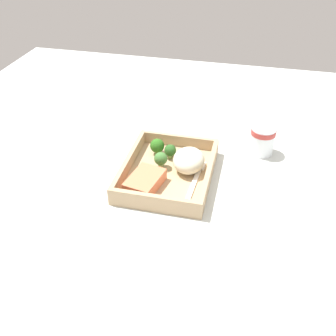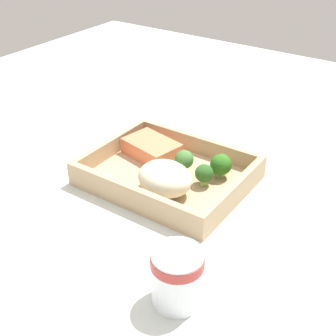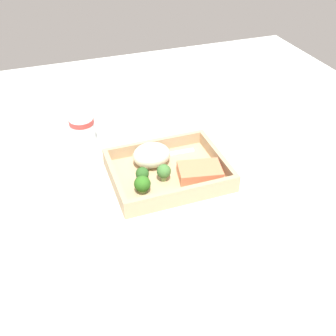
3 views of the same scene
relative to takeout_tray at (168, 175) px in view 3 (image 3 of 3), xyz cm
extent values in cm
cube|color=silver|center=(0.00, 0.00, -1.60)|extent=(160.00, 160.00, 2.00)
cube|color=tan|center=(0.00, 0.00, 0.00)|extent=(27.26, 21.60, 1.20)
cube|color=tan|center=(0.00, -10.20, 2.22)|extent=(27.26, 1.20, 3.24)
cube|color=tan|center=(0.00, 10.20, 2.22)|extent=(27.26, 1.20, 3.24)
cube|color=tan|center=(-13.03, 0.00, 2.22)|extent=(1.20, 19.20, 3.24)
cube|color=tan|center=(13.03, 0.00, 2.22)|extent=(1.20, 19.20, 3.24)
cube|color=#E77A53|center=(-6.52, 4.07, 2.08)|extent=(11.20, 8.65, 2.95)
ellipsoid|color=silver|center=(2.60, -4.69, 3.39)|extent=(9.31, 7.83, 5.57)
cylinder|color=#7A9757|center=(7.80, 4.78, 1.32)|extent=(1.44, 1.44, 1.43)
sphere|color=#2C681C|center=(7.80, 4.78, 3.07)|extent=(3.78, 3.78, 3.78)
cylinder|color=#8CAE5A|center=(6.69, 1.00, 1.32)|extent=(1.19, 1.19, 1.43)
sphere|color=#2A5921|center=(6.69, 1.00, 2.90)|extent=(3.14, 3.14, 3.14)
cylinder|color=#81A25E|center=(1.85, 2.31, 1.50)|extent=(1.28, 1.28, 1.79)
sphere|color=#407534|center=(1.85, 2.31, 3.32)|extent=(3.36, 3.36, 3.36)
cube|color=white|center=(-3.32, -7.08, 0.82)|extent=(12.44, 1.74, 0.44)
cube|color=white|center=(4.57, -7.49, 0.82)|extent=(3.51, 2.37, 0.44)
cylinder|color=white|center=(16.53, -22.08, 3.27)|extent=(6.44, 6.44, 7.74)
cylinder|color=#B23833|center=(16.53, -22.08, 6.04)|extent=(6.63, 6.63, 1.39)
cube|color=white|center=(-22.18, -1.29, -0.48)|extent=(10.30, 11.92, 0.24)
camera|label=1|loc=(-76.50, -18.14, 59.15)|focal=42.00mm
camera|label=2|loc=(39.27, -57.20, 44.89)|focal=50.00mm
camera|label=3|loc=(24.99, 70.37, 59.23)|focal=42.00mm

